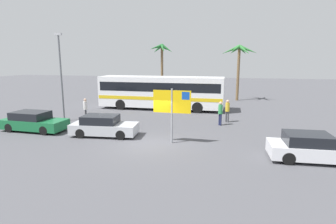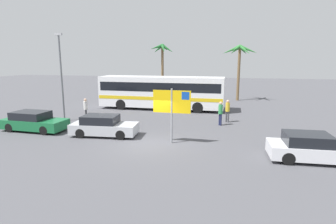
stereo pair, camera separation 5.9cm
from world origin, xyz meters
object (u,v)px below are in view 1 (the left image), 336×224
Objects in this scene: pedestrian_near_sign at (220,111)px; pedestrian_crossing_lot at (227,109)px; pedestrian_by_bus at (85,107)px; car_green at (33,122)px; car_white at (311,148)px; car_silver at (103,126)px; ferry_sign at (173,104)px; bus_front_coach at (161,91)px.

pedestrian_crossing_lot is (0.49, 1.17, -0.02)m from pedestrian_near_sign.
pedestrian_crossing_lot is 1.01× the size of pedestrian_by_bus.
pedestrian_by_bus is (1.69, 3.98, 0.39)m from car_green.
car_green and car_white have the same top height.
pedestrian_crossing_lot is at bearing 25.57° from car_green.
car_silver is 2.42× the size of pedestrian_near_sign.
car_green is at bearing -14.66° from pedestrian_near_sign.
car_white is 7.79m from pedestrian_near_sign.
ferry_sign is 7.37m from car_white.
pedestrian_crossing_lot is at bearing 31.62° from car_silver.
ferry_sign is at bearing 29.22° from pedestrian_near_sign.
pedestrian_by_bus is at bearing 156.17° from car_white.
car_white is (16.95, -1.81, -0.00)m from car_green.
ferry_sign is 5.83m from pedestrian_near_sign.
pedestrian_by_bus is at bearing -31.86° from pedestrian_near_sign.
car_green is at bearing 173.94° from car_silver.
car_green is 2.51× the size of pedestrian_near_sign.
car_green is (-6.42, -10.03, -1.15)m from bus_front_coach.
car_white is (7.08, -1.20, -1.69)m from ferry_sign.
car_white is at bearing 57.72° from pedestrian_crossing_lot.
bus_front_coach is 7.83m from pedestrian_crossing_lot.
pedestrian_crossing_lot is at bearing -34.09° from bus_front_coach.
ferry_sign is at bearing -1.72° from car_green.
bus_front_coach is 2.80× the size of car_silver.
bus_front_coach is at bearing -94.99° from pedestrian_crossing_lot.
car_silver is 9.56m from pedestrian_crossing_lot.
ferry_sign is 1.85× the size of pedestrian_by_bus.
car_silver is (5.24, -0.07, -0.00)m from car_green.
ferry_sign is at bearing 121.23° from pedestrian_by_bus.
pedestrian_by_bus is (-11.19, -1.68, -0.02)m from pedestrian_crossing_lot.
bus_front_coach is 11.21m from ferry_sign.
ferry_sign is (3.46, -10.65, 0.54)m from bus_front_coach.
bus_front_coach reaches higher than car_silver.
bus_front_coach is 11.97m from car_green.
car_white and car_silver have the same top height.
bus_front_coach is 15.89m from car_white.
car_silver is 2.45× the size of pedestrian_crossing_lot.
ferry_sign reaches higher than bus_front_coach.
pedestrian_near_sign reaches higher than pedestrian_crossing_lot.
car_green is 13.19m from pedestrian_near_sign.
car_silver is at bearing -96.69° from bus_front_coach.
car_white is 8.52m from pedestrian_crossing_lot.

